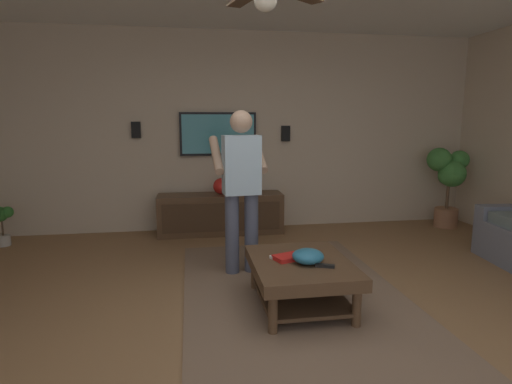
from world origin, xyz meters
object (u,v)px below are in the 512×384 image
(media_console, at_px, (221,214))
(bowl, at_px, (308,256))
(tv, at_px, (218,134))
(book, at_px, (288,257))
(wall_speaker_right, at_px, (136,130))
(person_standing, at_px, (241,182))
(potted_plant_tall, at_px, (448,177))
(remote_black, at_px, (325,266))
(wall_speaker_left, at_px, (286,133))
(vase_round, at_px, (221,186))
(coffee_table, at_px, (301,273))
(remote_white, at_px, (277,259))

(media_console, xyz_separation_m, bowl, (-2.49, -0.52, 0.18))
(tv, distance_m, book, 2.81)
(media_console, xyz_separation_m, wall_speaker_right, (0.25, 1.11, 1.14))
(person_standing, xyz_separation_m, bowl, (-0.95, -0.42, -0.47))
(potted_plant_tall, xyz_separation_m, book, (-2.21, 2.90, -0.32))
(person_standing, bearing_deg, remote_black, -158.41)
(book, bearing_deg, wall_speaker_left, -122.20)
(vase_round, height_order, wall_speaker_right, wall_speaker_right)
(wall_speaker_right, bearing_deg, tv, -90.68)
(coffee_table, xyz_separation_m, remote_white, (0.05, 0.19, 0.12))
(wall_speaker_left, height_order, wall_speaker_right, wall_speaker_right)
(media_console, xyz_separation_m, remote_white, (-2.38, -0.29, 0.14))
(potted_plant_tall, xyz_separation_m, wall_speaker_left, (0.43, 2.31, 0.62))
(person_standing, relative_size, bowl, 6.36)
(tv, xyz_separation_m, person_standing, (-1.78, -0.10, -0.43))
(remote_black, distance_m, wall_speaker_right, 3.49)
(bowl, bearing_deg, remote_white, 63.75)
(potted_plant_tall, distance_m, wall_speaker_left, 2.43)
(remote_black, height_order, book, book)
(coffee_table, relative_size, person_standing, 0.61)
(tv, relative_size, vase_round, 4.81)
(media_console, relative_size, person_standing, 1.04)
(person_standing, distance_m, vase_round, 1.57)
(bowl, distance_m, vase_round, 2.55)
(person_standing, height_order, wall_speaker_left, person_standing)
(coffee_table, xyz_separation_m, tv, (2.66, 0.48, 1.06))
(coffee_table, relative_size, wall_speaker_left, 4.55)
(tv, distance_m, remote_black, 3.06)
(media_console, xyz_separation_m, tv, (0.24, -0.00, 1.08))
(book, bearing_deg, potted_plant_tall, -162.37)
(media_console, xyz_separation_m, potted_plant_tall, (-0.17, -3.28, 0.47))
(media_console, xyz_separation_m, wall_speaker_left, (0.25, -0.97, 1.09))
(bowl, relative_size, wall_speaker_right, 1.17)
(person_standing, bearing_deg, potted_plant_tall, -71.61)
(bowl, distance_m, remote_white, 0.26)
(tv, height_order, potted_plant_tall, tv)
(remote_white, xyz_separation_m, wall_speaker_left, (2.63, -0.68, 0.95))
(media_console, distance_m, wall_speaker_left, 1.47)
(coffee_table, bearing_deg, book, 67.53)
(coffee_table, height_order, media_console, media_console)
(media_console, distance_m, wall_speaker_right, 1.61)
(media_console, bearing_deg, vase_round, 82.01)
(potted_plant_tall, distance_m, book, 3.66)
(remote_white, bearing_deg, remote_black, 25.69)
(potted_plant_tall, bearing_deg, vase_round, 87.00)
(vase_round, distance_m, wall_speaker_right, 1.38)
(tv, distance_m, wall_speaker_right, 1.11)
(remote_white, bearing_deg, person_standing, 162.76)
(wall_speaker_left, bearing_deg, remote_white, 165.52)
(person_standing, relative_size, book, 7.45)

